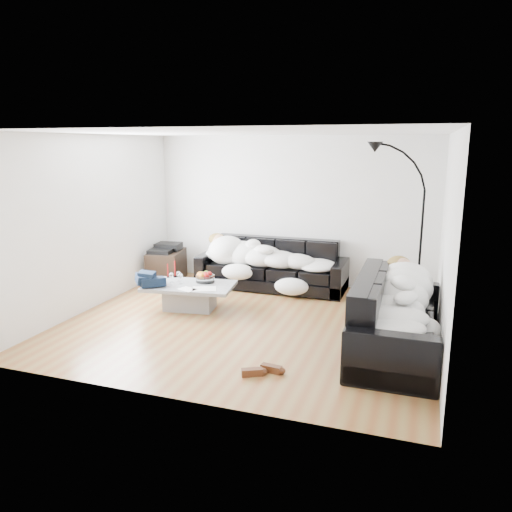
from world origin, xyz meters
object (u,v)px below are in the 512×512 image
(sleeper_back, at_px, (271,253))
(wine_glass_a, at_px, (179,276))
(fruit_bowl, at_px, (205,276))
(floor_lamp, at_px, (421,236))
(shoes, at_px, (261,370))
(wine_glass_c, at_px, (181,279))
(candle_left, at_px, (168,271))
(stereo, at_px, (166,248))
(sofa_right, at_px, (397,315))
(sleeper_right, at_px, (398,299))
(candle_right, at_px, (175,269))
(coffee_table, at_px, (190,297))
(av_cabinet, at_px, (167,266))
(sofa_back, at_px, (272,264))
(wine_glass_b, at_px, (171,277))

(sleeper_back, bearing_deg, wine_glass_a, -128.95)
(fruit_bowl, height_order, floor_lamp, floor_lamp)
(shoes, relative_size, floor_lamp, 0.18)
(wine_glass_c, relative_size, candle_left, 0.77)
(fruit_bowl, height_order, stereo, stereo)
(sleeper_back, distance_m, floor_lamp, 2.47)
(sofa_right, height_order, sleeper_right, sofa_right)
(fruit_bowl, distance_m, wine_glass_a, 0.42)
(candle_right, bearing_deg, fruit_bowl, -10.48)
(sofa_right, xyz_separation_m, candle_left, (-3.56, 0.85, 0.04))
(coffee_table, height_order, fruit_bowl, fruit_bowl)
(av_cabinet, distance_m, floor_lamp, 4.45)
(wine_glass_c, xyz_separation_m, candle_left, (-0.36, 0.26, 0.03))
(sofa_back, distance_m, wine_glass_c, 1.79)
(sofa_right, xyz_separation_m, shoes, (-1.34, -1.14, -0.41))
(sleeper_right, height_order, shoes, sleeper_right)
(candle_right, bearing_deg, sleeper_back, 42.63)
(fruit_bowl, height_order, candle_left, candle_left)
(coffee_table, distance_m, candle_right, 0.60)
(coffee_table, distance_m, fruit_bowl, 0.39)
(sofa_back, relative_size, wine_glass_a, 16.49)
(sleeper_back, relative_size, wine_glass_b, 14.14)
(wine_glass_c, xyz_separation_m, av_cabinet, (-0.98, 1.32, -0.19))
(sofa_right, relative_size, candle_left, 10.35)
(sofa_right, relative_size, wine_glass_c, 13.52)
(sofa_back, bearing_deg, sleeper_back, -90.00)
(sofa_right, distance_m, wine_glass_a, 3.38)
(sleeper_back, height_order, candle_left, sleeper_back)
(sleeper_back, xyz_separation_m, wine_glass_c, (-0.97, -1.46, -0.17))
(candle_right, height_order, shoes, candle_right)
(wine_glass_a, relative_size, wine_glass_b, 1.01)
(coffee_table, relative_size, candle_right, 5.04)
(wine_glass_b, distance_m, stereo, 1.53)
(wine_glass_a, xyz_separation_m, wine_glass_c, (0.10, -0.13, 0.01))
(sleeper_right, height_order, floor_lamp, floor_lamp)
(wine_glass_a, xyz_separation_m, floor_lamp, (3.50, 1.19, 0.63))
(fruit_bowl, distance_m, wine_glass_b, 0.52)
(candle_right, relative_size, shoes, 0.67)
(wine_glass_b, height_order, candle_left, candle_left)
(wine_glass_b, distance_m, wine_glass_c, 0.18)
(candle_right, relative_size, av_cabinet, 0.32)
(wine_glass_a, distance_m, av_cabinet, 1.49)
(candle_right, distance_m, shoes, 2.98)
(sleeper_right, distance_m, shoes, 1.86)
(fruit_bowl, bearing_deg, candle_left, 176.01)
(wine_glass_b, height_order, floor_lamp, floor_lamp)
(sleeper_back, bearing_deg, coffee_table, -119.97)
(sofa_back, bearing_deg, fruit_bowl, -117.16)
(sofa_right, distance_m, shoes, 1.81)
(fruit_bowl, distance_m, wine_glass_c, 0.37)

